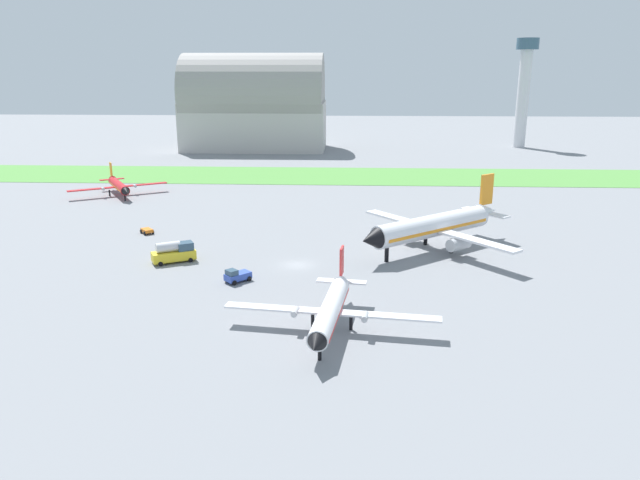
{
  "coord_description": "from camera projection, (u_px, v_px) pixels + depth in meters",
  "views": [
    {
      "loc": [
        7.66,
        -85.39,
        28.59
      ],
      "look_at": [
        3.33,
        3.44,
        3.0
      ],
      "focal_mm": 33.43,
      "sensor_mm": 36.0,
      "label": 1
    }
  ],
  "objects": [
    {
      "name": "hangar_distant",
      "position": [
        255.0,
        106.0,
        216.11
      ],
      "size": [
        51.03,
        28.67,
        34.12
      ],
      "color": "#BCB7B2",
      "rests_on": "ground_plane"
    },
    {
      "name": "ground_plane",
      "position": [
        297.0,
        265.0,
        90.22
      ],
      "size": [
        600.0,
        600.0,
        0.0
      ],
      "primitive_type": "plane",
      "color": "gray"
    },
    {
      "name": "airplane_midfield_jet",
      "position": [
        435.0,
        226.0,
        96.69
      ],
      "size": [
        26.53,
        25.97,
        11.24
      ],
      "rotation": [
        0.0,
        0.0,
        3.83
      ],
      "color": "white",
      "rests_on": "ground_plane"
    },
    {
      "name": "airplane_taxiing_turboprop",
      "position": [
        118.0,
        185.0,
        138.94
      ],
      "size": [
        19.87,
        17.35,
        6.76
      ],
      "rotation": [
        0.0,
        0.0,
        5.27
      ],
      "color": "red",
      "rests_on": "ground_plane"
    },
    {
      "name": "fuel_truck_by_runway",
      "position": [
        174.0,
        252.0,
        91.22
      ],
      "size": [
        6.87,
        5.17,
        3.29
      ],
      "rotation": [
        0.0,
        0.0,
        0.49
      ],
      "color": "yellow",
      "rests_on": "ground_plane"
    },
    {
      "name": "control_tower",
      "position": [
        524.0,
        85.0,
        219.74
      ],
      "size": [
        8.0,
        8.0,
        39.4
      ],
      "color": "silver",
      "rests_on": "ground_plane"
    },
    {
      "name": "baggage_cart_near_gate",
      "position": [
        147.0,
        231.0,
        107.23
      ],
      "size": [
        2.88,
        2.95,
        0.9
      ],
      "rotation": [
        0.0,
        0.0,
        5.42
      ],
      "color": "orange",
      "rests_on": "ground_plane"
    },
    {
      "name": "airplane_foreground_turboprop",
      "position": [
        331.0,
        309.0,
        66.79
      ],
      "size": [
        24.61,
        21.13,
        7.38
      ],
      "rotation": [
        0.0,
        0.0,
        4.59
      ],
      "color": "white",
      "rests_on": "ground_plane"
    },
    {
      "name": "grass_taxiway_strip",
      "position": [
        321.0,
        176.0,
        165.58
      ],
      "size": [
        360.0,
        28.0,
        0.08
      ],
      "primitive_type": "cube",
      "color": "#549342",
      "rests_on": "ground_plane"
    },
    {
      "name": "pushback_tug_midfield",
      "position": [
        237.0,
        276.0,
        82.82
      ],
      "size": [
        3.81,
        3.82,
        1.95
      ],
      "rotation": [
        0.0,
        0.0,
        3.93
      ],
      "color": "#334FB2",
      "rests_on": "ground_plane"
    }
  ]
}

